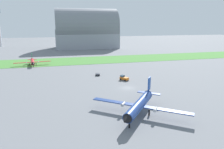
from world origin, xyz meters
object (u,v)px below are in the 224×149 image
baggage_cart_near_gate (98,74)px  airplane_taxiing_turboprop (33,62)px  airplane_foreground_turboprop (140,104)px  pushback_tug_by_runway (124,78)px

baggage_cart_near_gate → airplane_taxiing_turboprop: bearing=-128.6°
airplane_taxiing_turboprop → airplane_foreground_turboprop: bearing=16.1°
airplane_foreground_turboprop → pushback_tug_by_runway: size_ratio=5.26×
baggage_cart_near_gate → pushback_tug_by_runway: pushback_tug_by_runway is taller
airplane_taxiing_turboprop → airplane_foreground_turboprop: (32.63, -75.43, 0.71)m
airplane_taxiing_turboprop → pushback_tug_by_runway: airplane_taxiing_turboprop is taller
airplane_foreground_turboprop → pushback_tug_by_runway: bearing=-152.2°
airplane_taxiing_turboprop → baggage_cart_near_gate: bearing=36.1°
airplane_foreground_turboprop → pushback_tug_by_runway: 33.78m
baggage_cart_near_gate → pushback_tug_by_runway: bearing=48.3°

